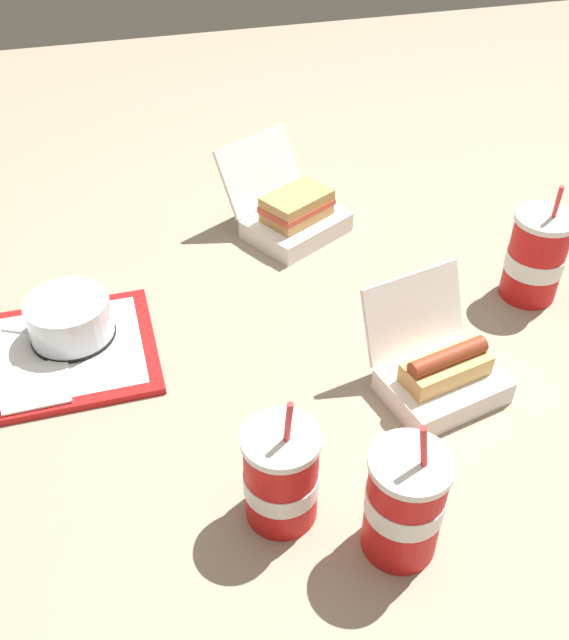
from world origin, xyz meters
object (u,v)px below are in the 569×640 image
object	(u,v)px
clamshell_hotdog_center	(440,372)
soda_cup_back	(281,476)
plastic_fork	(34,332)
soda_cup_center	(536,257)
cake_container	(70,320)
soda_cup_front	(405,503)
food_tray	(39,358)
clamshell_sandwich_corner	(292,213)

from	to	relation	value
clamshell_hotdog_center	soda_cup_back	size ratio (longest dim) A/B	1.02
plastic_fork	soda_cup_center	xyz separation A→B (m)	(0.85, -0.11, 0.06)
cake_container	soda_cup_center	size ratio (longest dim) A/B	0.62
clamshell_hotdog_center	soda_cup_back	distance (m)	0.32
plastic_fork	soda_cup_front	size ratio (longest dim) A/B	0.50
soda_cup_back	soda_cup_front	distance (m)	0.15
plastic_fork	soda_cup_back	size ratio (longest dim) A/B	0.54
clamshell_hotdog_center	soda_cup_back	world-z (taller)	soda_cup_back
soda_cup_front	soda_cup_center	xyz separation A→B (m)	(0.42, 0.41, -0.00)
cake_container	clamshell_hotdog_center	world-z (taller)	clamshell_hotdog_center
food_tray	soda_cup_front	size ratio (longest dim) A/B	1.70
plastic_fork	soda_cup_front	xyz separation A→B (m)	(0.43, -0.52, 0.07)
cake_container	clamshell_hotdog_center	bearing A→B (deg)	-26.75
clamshell_sandwich_corner	soda_cup_back	bearing A→B (deg)	-107.22
clamshell_hotdog_center	cake_container	bearing A→B (deg)	153.25
cake_container	soda_cup_front	size ratio (longest dim) A/B	0.63
food_tray	clamshell_hotdog_center	xyz separation A→B (m)	(0.59, -0.23, 0.03)
clamshell_sandwich_corner	plastic_fork	bearing A→B (deg)	-158.24
plastic_fork	soda_cup_center	size ratio (longest dim) A/B	0.49
soda_cup_back	soda_cup_front	world-z (taller)	soda_cup_front
soda_cup_back	plastic_fork	bearing A→B (deg)	124.86
plastic_fork	clamshell_hotdog_center	bearing A→B (deg)	0.19
food_tray	soda_cup_front	world-z (taller)	soda_cup_front
clamshell_hotdog_center	soda_cup_front	world-z (taller)	soda_cup_front
plastic_fork	clamshell_sandwich_corner	bearing A→B (deg)	48.14
food_tray	clamshell_sandwich_corner	size ratio (longest dim) A/B	1.37
food_tray	clamshell_hotdog_center	size ratio (longest dim) A/B	1.78
plastic_fork	clamshell_sandwich_corner	world-z (taller)	clamshell_sandwich_corner
soda_cup_front	soda_cup_back	bearing A→B (deg)	146.49
soda_cup_back	soda_cup_center	xyz separation A→B (m)	(0.55, 0.33, 0.01)
food_tray	clamshell_sandwich_corner	distance (m)	0.56
clamshell_hotdog_center	food_tray	bearing A→B (deg)	158.28
clamshell_sandwich_corner	food_tray	bearing A→B (deg)	-152.52
plastic_fork	soda_cup_center	world-z (taller)	soda_cup_center
soda_cup_back	soda_cup_front	size ratio (longest dim) A/B	0.94
soda_cup_front	cake_container	bearing A→B (deg)	126.57
food_tray	plastic_fork	xyz separation A→B (m)	(-0.01, 0.06, 0.01)
cake_container	clamshell_hotdog_center	xyz separation A→B (m)	(0.53, -0.27, -0.01)
cake_container	plastic_fork	world-z (taller)	cake_container
plastic_fork	soda_cup_center	bearing A→B (deg)	19.08
clamshell_hotdog_center	clamshell_sandwich_corner	distance (m)	0.50
soda_cup_center	plastic_fork	bearing A→B (deg)	172.69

